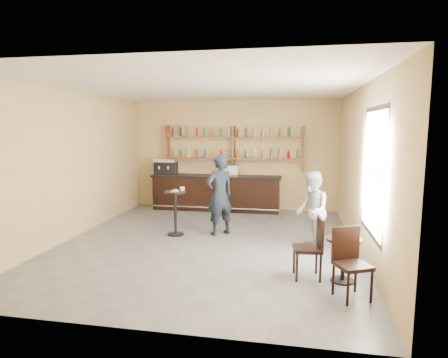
% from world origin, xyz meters
% --- Properties ---
extents(floor, '(7.00, 7.00, 0.00)m').
position_xyz_m(floor, '(0.00, 0.00, 0.00)').
color(floor, '#5E5E63').
rests_on(floor, ground).
extents(ceiling, '(7.00, 7.00, 0.00)m').
position_xyz_m(ceiling, '(0.00, 0.00, 3.20)').
color(ceiling, white).
rests_on(ceiling, wall_back).
extents(wall_back, '(7.00, 0.00, 7.00)m').
position_xyz_m(wall_back, '(0.00, 3.50, 1.60)').
color(wall_back, tan).
rests_on(wall_back, floor).
extents(wall_front, '(7.00, 0.00, 7.00)m').
position_xyz_m(wall_front, '(0.00, -3.50, 1.60)').
color(wall_front, tan).
rests_on(wall_front, floor).
extents(wall_left, '(0.00, 7.00, 7.00)m').
position_xyz_m(wall_left, '(-3.00, 0.00, 1.60)').
color(wall_left, tan).
rests_on(wall_left, floor).
extents(wall_right, '(0.00, 7.00, 7.00)m').
position_xyz_m(wall_right, '(3.00, 0.00, 1.60)').
color(wall_right, tan).
rests_on(wall_right, floor).
extents(window_pane, '(0.00, 2.00, 2.00)m').
position_xyz_m(window_pane, '(2.99, -1.20, 1.70)').
color(window_pane, white).
rests_on(window_pane, wall_right).
extents(window_frame, '(0.04, 1.70, 2.10)m').
position_xyz_m(window_frame, '(2.99, -1.20, 1.70)').
color(window_frame, black).
rests_on(window_frame, wall_right).
extents(shelf_unit, '(4.00, 0.26, 1.40)m').
position_xyz_m(shelf_unit, '(0.00, 3.37, 1.81)').
color(shelf_unit, brown).
rests_on(shelf_unit, wall_back).
extents(liquor_bottles, '(3.68, 0.10, 1.00)m').
position_xyz_m(liquor_bottles, '(0.00, 3.37, 1.98)').
color(liquor_bottles, '#8C5919').
rests_on(liquor_bottles, shelf_unit).
extents(bar_counter, '(3.76, 0.73, 1.02)m').
position_xyz_m(bar_counter, '(-0.47, 3.15, 0.51)').
color(bar_counter, black).
rests_on(bar_counter, floor).
extents(espresso_machine, '(0.70, 0.50, 0.46)m').
position_xyz_m(espresso_machine, '(-2.00, 3.15, 1.25)').
color(espresso_machine, black).
rests_on(espresso_machine, bar_counter).
extents(pastry_case, '(0.56, 0.48, 0.31)m').
position_xyz_m(pastry_case, '(-0.07, 3.15, 1.17)').
color(pastry_case, silver).
rests_on(pastry_case, bar_counter).
extents(pedestal_table, '(0.61, 0.61, 0.99)m').
position_xyz_m(pedestal_table, '(-0.84, 0.43, 0.50)').
color(pedestal_table, black).
rests_on(pedestal_table, floor).
extents(napkin, '(0.19, 0.19, 0.00)m').
position_xyz_m(napkin, '(-0.84, 0.43, 1.00)').
color(napkin, white).
rests_on(napkin, pedestal_table).
extents(donut, '(0.14, 0.14, 0.04)m').
position_xyz_m(donut, '(-0.83, 0.42, 1.02)').
color(donut, '#B87543').
rests_on(donut, napkin).
extents(cup_pedestal, '(0.14, 0.14, 0.09)m').
position_xyz_m(cup_pedestal, '(-0.70, 0.53, 1.04)').
color(cup_pedestal, white).
rests_on(cup_pedestal, pedestal_table).
extents(man_main, '(0.78, 0.76, 1.81)m').
position_xyz_m(man_main, '(0.13, 0.66, 0.90)').
color(man_main, black).
rests_on(man_main, floor).
extents(cafe_table, '(0.63, 0.63, 0.70)m').
position_xyz_m(cafe_table, '(2.54, -1.57, 0.35)').
color(cafe_table, black).
rests_on(cafe_table, floor).
extents(cup_cafe, '(0.09, 0.09, 0.08)m').
position_xyz_m(cup_cafe, '(2.59, -1.57, 0.74)').
color(cup_cafe, white).
rests_on(cup_cafe, cafe_table).
extents(chair_west, '(0.48, 0.48, 0.99)m').
position_xyz_m(chair_west, '(1.99, -1.52, 0.50)').
color(chair_west, black).
rests_on(chair_west, floor).
extents(chair_south, '(0.58, 0.58, 1.00)m').
position_xyz_m(chair_south, '(2.59, -2.17, 0.50)').
color(chair_south, black).
rests_on(chair_south, floor).
extents(patron_second, '(0.65, 0.81, 1.57)m').
position_xyz_m(patron_second, '(2.11, -0.07, 0.79)').
color(patron_second, '#98999D').
rests_on(patron_second, floor).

